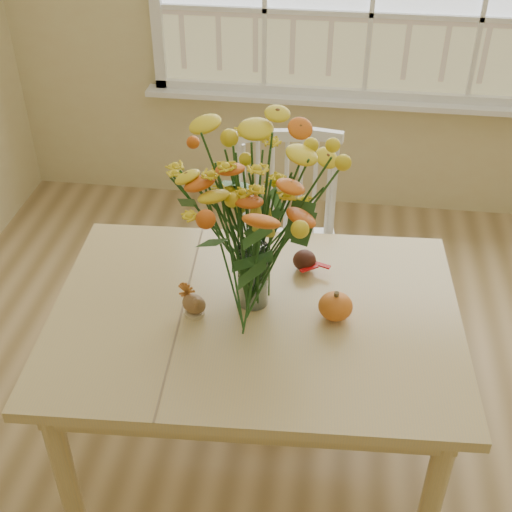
# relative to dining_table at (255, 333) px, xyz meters

# --- Properties ---
(dining_table) EXTENTS (1.41, 1.04, 0.73)m
(dining_table) POSITION_rel_dining_table_xyz_m (0.00, 0.00, 0.00)
(dining_table) COLOR #D4B66F
(dining_table) RESTS_ON floor
(windsor_chair) EXTENTS (0.50, 0.49, 0.97)m
(windsor_chair) POSITION_rel_dining_table_xyz_m (0.03, 0.74, -0.09)
(windsor_chair) COLOR white
(windsor_chair) RESTS_ON floor
(flower_vase) EXTENTS (0.48, 0.48, 0.57)m
(flower_vase) POSITION_rel_dining_table_xyz_m (-0.02, 0.06, 0.43)
(flower_vase) COLOR white
(flower_vase) RESTS_ON dining_table
(pumpkin) EXTENTS (0.11, 0.11, 0.09)m
(pumpkin) POSITION_rel_dining_table_xyz_m (0.26, 0.01, 0.14)
(pumpkin) COLOR #D45A18
(pumpkin) RESTS_ON dining_table
(turkey_figurine) EXTENTS (0.10, 0.09, 0.10)m
(turkey_figurine) POSITION_rel_dining_table_xyz_m (-0.20, -0.03, 0.13)
(turkey_figurine) COLOR #CCB78C
(turkey_figurine) RESTS_ON dining_table
(dark_gourd) EXTENTS (0.12, 0.08, 0.07)m
(dark_gourd) POSITION_rel_dining_table_xyz_m (0.14, 0.26, 0.13)
(dark_gourd) COLOR #38160F
(dark_gourd) RESTS_ON dining_table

